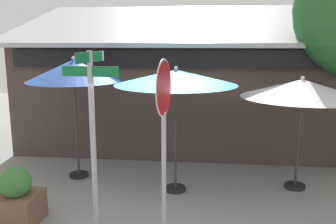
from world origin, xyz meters
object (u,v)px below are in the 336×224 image
street_sign_post (92,123)px  sidewalk_planter (17,200)px  stop_sign (164,116)px  patio_umbrella_teal_center (176,78)px  patio_umbrella_ivory_right (302,89)px  patio_umbrella_royal_blue_left (74,71)px

street_sign_post → sidewalk_planter: bearing=176.7°
street_sign_post → stop_sign: size_ratio=1.03×
street_sign_post → patio_umbrella_teal_center: street_sign_post is taller
patio_umbrella_ivory_right → patio_umbrella_royal_blue_left: bearing=178.3°
street_sign_post → stop_sign: bearing=-13.5°
patio_umbrella_teal_center → patio_umbrella_ivory_right: bearing=9.2°
stop_sign → patio_umbrella_teal_center: 2.11m
stop_sign → patio_umbrella_royal_blue_left: 3.56m
patio_umbrella_ivory_right → sidewalk_planter: 5.88m
patio_umbrella_royal_blue_left → patio_umbrella_ivory_right: patio_umbrella_royal_blue_left is taller
patio_umbrella_royal_blue_left → patio_umbrella_ivory_right: bearing=-1.7°
patio_umbrella_royal_blue_left → patio_umbrella_teal_center: patio_umbrella_royal_blue_left is taller
patio_umbrella_teal_center → patio_umbrella_ivory_right: patio_umbrella_teal_center is taller
stop_sign → patio_umbrella_teal_center: bearing=90.2°
street_sign_post → patio_umbrella_ivory_right: size_ratio=1.20×
patio_umbrella_ivory_right → sidewalk_planter: (-5.20, -2.13, -1.73)m
street_sign_post → sidewalk_planter: size_ratio=2.92×
street_sign_post → patio_umbrella_royal_blue_left: size_ratio=1.07×
sidewalk_planter → patio_umbrella_teal_center: bearing=33.2°
patio_umbrella_ivory_right → stop_sign: bearing=-135.8°
street_sign_post → patio_umbrella_ivory_right: 4.37m
stop_sign → sidewalk_planter: (-2.63, 0.37, -1.62)m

